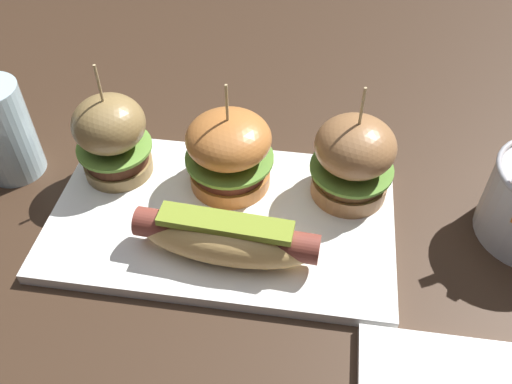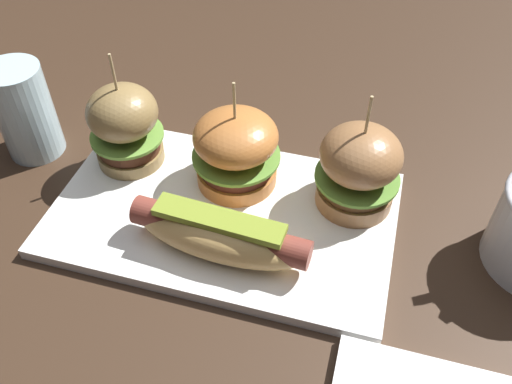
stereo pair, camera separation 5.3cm
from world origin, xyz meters
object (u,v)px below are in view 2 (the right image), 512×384
object	(u,v)px
hot_dog	(220,234)
slider_center	(239,150)
slider_left	(125,125)
platter_main	(224,214)
water_glass	(25,111)
slider_right	(359,168)

from	to	relation	value
hot_dog	slider_center	distance (m)	0.11
slider_left	slider_center	xyz separation A→B (m)	(0.14, -0.00, -0.01)
platter_main	slider_left	distance (m)	0.16
water_glass	slider_left	bearing A→B (deg)	1.11
slider_right	water_glass	bearing A→B (deg)	-179.29
hot_dog	slider_left	bearing A→B (deg)	144.87
platter_main	slider_center	xyz separation A→B (m)	(0.00, 0.05, 0.05)
hot_dog	slider_center	world-z (taller)	slider_center
platter_main	slider_right	size ratio (longest dim) A/B	2.64
platter_main	water_glass	xyz separation A→B (m)	(-0.27, 0.05, 0.05)
hot_dog	water_glass	world-z (taller)	water_glass
hot_dog	slider_left	xyz separation A→B (m)	(-0.15, 0.11, 0.03)
hot_dog	slider_left	size ratio (longest dim) A/B	1.30
hot_dog	water_glass	bearing A→B (deg)	159.97
hot_dog	slider_right	size ratio (longest dim) A/B	1.32
water_glass	slider_center	bearing A→B (deg)	0.52
slider_center	water_glass	size ratio (longest dim) A/B	1.13
hot_dog	slider_right	world-z (taller)	slider_right
slider_center	hot_dog	bearing A→B (deg)	-83.62
platter_main	hot_dog	bearing A→B (deg)	-74.32
platter_main	slider_right	xyz separation A→B (m)	(0.14, 0.05, 0.06)
platter_main	water_glass	bearing A→B (deg)	169.65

